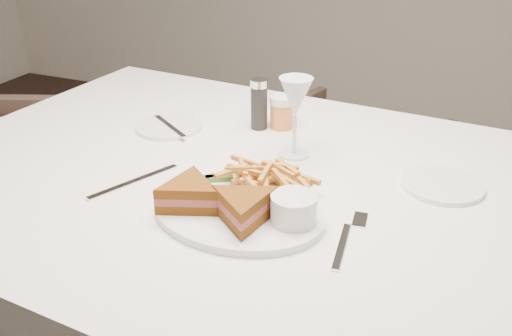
{
  "coord_description": "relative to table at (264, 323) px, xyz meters",
  "views": [
    {
      "loc": [
        0.69,
        -0.68,
        1.29
      ],
      "look_at": [
        0.32,
        0.21,
        0.8
      ],
      "focal_mm": 40.0,
      "sensor_mm": 36.0,
      "label": 1
    }
  ],
  "objects": [
    {
      "name": "table",
      "position": [
        0.0,
        0.0,
        0.0
      ],
      "size": [
        1.58,
        1.13,
        0.75
      ],
      "primitive_type": "cube",
      "rotation": [
        0.0,
        0.0,
        -0.08
      ],
      "color": "silver",
      "rests_on": "ground"
    },
    {
      "name": "chair_far",
      "position": [
        -0.06,
        0.87,
        -0.07
      ],
      "size": [
        0.73,
        0.7,
        0.61
      ],
      "primitive_type": "imported",
      "rotation": [
        0.0,
        0.0,
        2.84
      ],
      "color": "#45322A",
      "rests_on": "ground"
    },
    {
      "name": "table_setting",
      "position": [
        0.0,
        -0.04,
        0.41
      ],
      "size": [
        0.81,
        0.64,
        0.18
      ],
      "color": "white",
      "rests_on": "table"
    }
  ]
}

